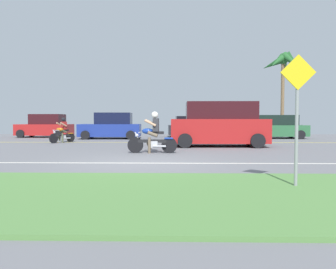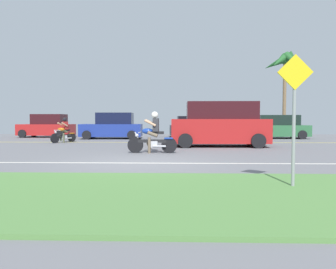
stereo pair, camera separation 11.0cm
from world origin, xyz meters
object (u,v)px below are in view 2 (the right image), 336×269
Objects in this scene: suv_nearby at (220,125)px; street_sign at (294,107)px; parked_car_2 at (194,127)px; palm_tree_0 at (286,66)px; motorcyclist at (153,136)px; parked_car_0 at (47,127)px; motorcyclist_distant at (64,132)px; parked_car_1 at (113,127)px; parked_car_3 at (274,127)px.

suv_nearby is 9.15m from street_sign.
parked_car_2 is 8.81m from palm_tree_0.
motorcyclist is 0.28× the size of palm_tree_0.
parked_car_0 is 1.00× the size of parked_car_2.
parked_car_0 is at bearing 146.69° from suv_nearby.
street_sign is at bearing -87.10° from parked_car_2.
street_sign is at bearing -107.91° from palm_tree_0.
parked_car_0 is 2.65× the size of motorcyclist_distant.
parked_car_1 is 2.82× the size of motorcyclist_distant.
motorcyclist is 0.40× the size of suv_nearby.
parked_car_3 is 16.26m from street_sign.
parked_car_0 reaches higher than parked_car_3.
parked_car_2 is at bearing 95.49° from suv_nearby.
parked_car_0 is at bearing 120.56° from motorcyclist_distant.
street_sign reaches higher than motorcyclist.
suv_nearby reaches higher than motorcyclist_distant.
suv_nearby is at bearing -124.45° from parked_car_3.
suv_nearby is at bearing -33.31° from parked_car_0.
suv_nearby is at bearing 46.73° from motorcyclist.
palm_tree_0 reaches higher than suv_nearby.
street_sign is at bearing -105.58° from parked_car_3.
parked_car_0 is 5.95m from motorcyclist_distant.
suv_nearby is 7.89m from parked_car_3.
parked_car_3 is (5.23, -1.46, 0.03)m from parked_car_2.
parked_car_0 is at bearing -176.48° from parked_car_2.
parked_car_0 is 15.64m from parked_car_3.
motorcyclist is 0.42× the size of parked_car_3.
motorcyclist is 12.06m from parked_car_3.
parked_car_3 is 3.12× the size of motorcyclist_distant.
parked_car_1 is at bearing -158.55° from parked_car_2.
palm_tree_0 reaches higher than motorcyclist.
motorcyclist is 4.22m from suv_nearby.
suv_nearby reaches higher than motorcyclist.
parked_car_3 is (7.35, 9.57, 0.07)m from motorcyclist.
parked_car_1 is 1.06× the size of parked_car_2.
street_sign is (-6.25, -19.33, -3.94)m from palm_tree_0.
parked_car_3 is (10.66, 0.67, -0.06)m from parked_car_1.
motorcyclist_distant is (-8.13, 2.21, -0.42)m from suv_nearby.
parked_car_2 is (5.44, 2.14, -0.08)m from parked_car_1.
parked_car_1 is 16.26m from street_sign.
street_sign is at bearing -63.84° from motorcyclist.
street_sign is at bearing -89.37° from suv_nearby.
motorcyclist_distant is 14.05m from street_sign.
palm_tree_0 is at bearing 28.86° from motorcyclist_distant.
palm_tree_0 is (12.55, 4.36, 4.62)m from parked_car_1.
parked_car_3 is at bearing -15.65° from parked_car_2.
suv_nearby is at bearing -84.51° from parked_car_2.
palm_tree_0 reaches higher than street_sign.
palm_tree_0 is 2.74× the size of street_sign.
parked_car_3 reaches higher than parked_car_2.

